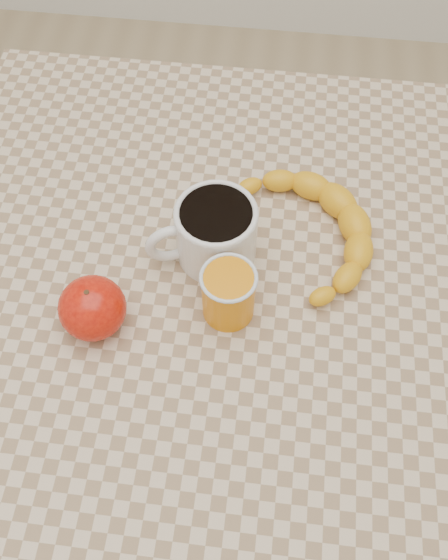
# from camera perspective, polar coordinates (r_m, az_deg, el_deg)

# --- Properties ---
(ground) EXTENTS (3.00, 3.00, 0.00)m
(ground) POSITION_cam_1_polar(r_m,az_deg,el_deg) (1.46, -0.00, -15.85)
(ground) COLOR tan
(ground) RESTS_ON ground
(table) EXTENTS (0.80, 0.80, 0.75)m
(table) POSITION_cam_1_polar(r_m,az_deg,el_deg) (0.84, -0.00, -3.74)
(table) COLOR #CAB18F
(table) RESTS_ON ground
(coffee_mug) EXTENTS (0.15, 0.13, 0.08)m
(coffee_mug) POSITION_cam_1_polar(r_m,az_deg,el_deg) (0.75, -0.92, 4.47)
(coffee_mug) COLOR silver
(coffee_mug) RESTS_ON table
(orange_juice_glass) EXTENTS (0.07, 0.07, 0.08)m
(orange_juice_glass) POSITION_cam_1_polar(r_m,az_deg,el_deg) (0.72, 0.41, -1.22)
(orange_juice_glass) COLOR orange
(orange_juice_glass) RESTS_ON table
(apple) EXTENTS (0.09, 0.09, 0.07)m
(apple) POSITION_cam_1_polar(r_m,az_deg,el_deg) (0.73, -11.94, -2.52)
(apple) COLOR #970B05
(apple) RESTS_ON table
(banana) EXTENTS (0.35, 0.38, 0.04)m
(banana) POSITION_cam_1_polar(r_m,az_deg,el_deg) (0.80, 8.15, 4.65)
(banana) COLOR gold
(banana) RESTS_ON table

